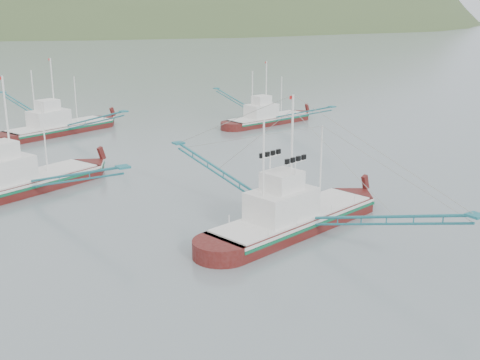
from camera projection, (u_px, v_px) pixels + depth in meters
ground at (287, 242)px, 43.12m from camera, size 1200.00×1200.00×0.00m
main_boat at (293, 205)px, 44.97m from camera, size 15.56×27.05×11.05m
bg_boat_far at (58, 118)px, 79.34m from camera, size 15.10×25.80×10.71m
bg_boat_right at (267, 114)px, 86.08m from camera, size 13.42×23.66×9.61m
bg_boat_left at (16, 169)px, 53.89m from camera, size 16.06×27.33×11.40m
headland_right at (194, 26)px, 514.40m from camera, size 684.00×432.00×306.00m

